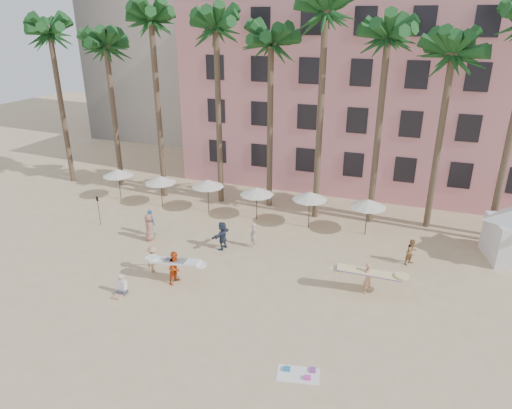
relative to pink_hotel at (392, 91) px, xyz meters
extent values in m
plane|color=#D1B789|center=(-7.00, -26.00, -8.00)|extent=(120.00, 120.00, 0.00)
cube|color=#D88388|center=(0.00, 0.00, 0.00)|extent=(35.00, 14.00, 16.00)
cylinder|color=brown|center=(-27.00, -11.00, -1.50)|extent=(0.44, 0.44, 13.00)
cylinder|color=brown|center=(-22.00, -10.50, -2.00)|extent=(0.44, 0.44, 12.00)
cylinder|color=brown|center=(-17.00, -11.50, -1.00)|extent=(0.44, 0.44, 14.00)
cylinder|color=brown|center=(-12.00, -11.00, -1.25)|extent=(0.44, 0.44, 13.50)
cylinder|color=brown|center=(-8.00, -10.50, -1.75)|extent=(0.44, 0.44, 12.50)
cylinder|color=brown|center=(-4.00, -11.50, -0.75)|extent=(0.44, 0.44, 14.50)
cylinder|color=brown|center=(0.00, -11.00, -1.50)|extent=(0.44, 0.44, 13.00)
cylinder|color=brown|center=(4.00, -10.50, -2.00)|extent=(0.44, 0.44, 12.00)
cylinder|color=brown|center=(8.00, -11.50, -1.00)|extent=(0.44, 0.44, 14.00)
cylinder|color=#332B23|center=(-20.00, -13.50, -6.75)|extent=(0.07, 0.07, 2.50)
cone|color=silver|center=(-20.00, -13.50, -5.65)|extent=(2.50, 2.50, 0.55)
cylinder|color=#332B23|center=(-16.00, -13.60, -6.80)|extent=(0.07, 0.07, 2.40)
cone|color=silver|center=(-16.00, -13.60, -5.75)|extent=(2.50, 2.50, 0.55)
cylinder|color=#332B23|center=(-12.00, -13.40, -6.75)|extent=(0.07, 0.07, 2.50)
cone|color=silver|center=(-12.00, -13.40, -5.65)|extent=(2.50, 2.50, 0.55)
cylinder|color=#332B23|center=(-8.00, -13.50, -6.80)|extent=(0.07, 0.07, 2.40)
cone|color=silver|center=(-8.00, -13.50, -5.75)|extent=(2.50, 2.50, 0.55)
cylinder|color=#332B23|center=(-4.00, -13.60, -6.70)|extent=(0.07, 0.07, 2.60)
cone|color=silver|center=(-4.00, -13.60, -5.55)|extent=(2.50, 2.50, 0.55)
cylinder|color=#332B23|center=(0.00, -13.40, -6.75)|extent=(0.07, 0.07, 2.50)
cone|color=silver|center=(0.00, -13.40, -5.65)|extent=(2.50, 2.50, 0.55)
cube|color=white|center=(-0.91, -28.12, -7.99)|extent=(1.96, 1.34, 0.02)
cube|color=teal|center=(-1.44, -28.02, -7.93)|extent=(0.34, 0.30, 0.10)
cube|color=#DC3DB1|center=(-0.48, -28.23, -7.92)|extent=(0.32, 0.27, 0.12)
cube|color=purple|center=(-0.38, -27.70, -7.94)|extent=(0.31, 0.35, 0.08)
imported|color=tan|center=(1.03, -20.77, -7.10)|extent=(0.60, 0.75, 1.81)
cube|color=#F7E39A|center=(1.03, -20.77, -6.74)|extent=(3.50, 1.22, 0.40)
imported|color=#DF5017|center=(-9.33, -23.36, -7.03)|extent=(0.92, 1.08, 1.93)
cube|color=white|center=(-9.33, -23.36, -6.65)|extent=(2.96, 0.97, 0.30)
imported|color=#BBABA5|center=(-6.69, -17.82, -7.15)|extent=(0.72, 0.73, 1.69)
imported|color=#2C384E|center=(-8.50, -18.70, -7.06)|extent=(0.92, 1.83, 1.89)
imported|color=#AD7061|center=(-13.65, -19.21, -7.06)|extent=(1.00, 1.10, 1.89)
imported|color=#A27543|center=(3.15, -16.68, -7.17)|extent=(1.00, 1.02, 1.65)
imported|color=tan|center=(-11.12, -22.82, -7.14)|extent=(0.70, 1.15, 1.73)
imported|color=#57A6CD|center=(-13.96, -18.51, -7.05)|extent=(1.20, 0.96, 1.91)
cylinder|color=black|center=(-18.38, -18.31, -6.95)|extent=(0.04, 0.04, 2.10)
cube|color=black|center=(-18.38, -18.31, -5.95)|extent=(0.18, 0.03, 0.35)
cube|color=#3F3F4C|center=(-11.54, -25.44, -7.87)|extent=(0.49, 0.46, 0.26)
cube|color=tan|center=(-11.54, -25.82, -7.93)|extent=(0.43, 0.49, 0.13)
cube|color=white|center=(-11.54, -25.39, -7.46)|extent=(0.48, 0.28, 0.60)
sphere|color=tan|center=(-11.54, -25.39, -7.02)|extent=(0.26, 0.26, 0.26)
camera|label=1|loc=(2.51, -42.95, 5.97)|focal=32.00mm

